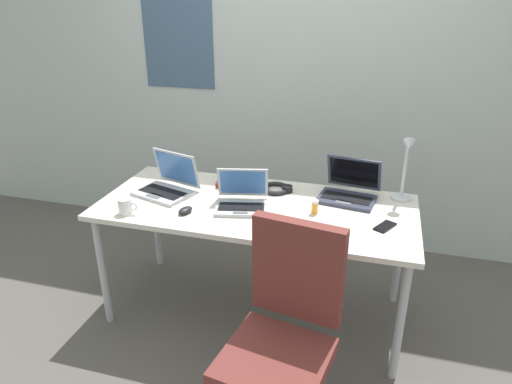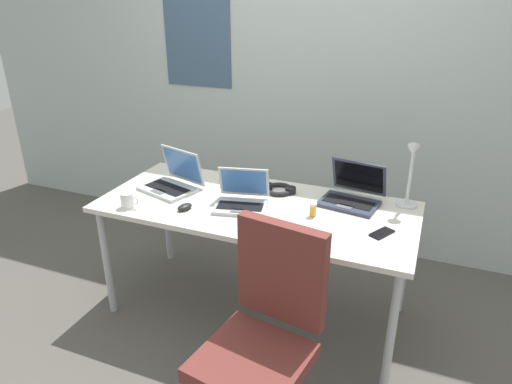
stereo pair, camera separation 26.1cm
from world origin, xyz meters
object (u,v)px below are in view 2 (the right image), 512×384
object	(u,v)px
desk_lamp	(410,175)
external_keyboard	(289,237)
laptop_near_lamp	(241,199)
computer_mouse	(185,207)
pill_bottle	(313,209)
headphones	(279,189)
office_chair	(262,354)
book_stack	(240,179)
laptop_back_right	(172,182)
laptop_near_mouse	(352,195)
cell_phone	(382,233)
coffee_mug	(128,200)

from	to	relation	value
desk_lamp	external_keyboard	size ratio (longest dim) A/B	1.21
laptop_near_lamp	computer_mouse	distance (m)	0.32
laptop_near_lamp	pill_bottle	distance (m)	0.41
external_keyboard	headphones	size ratio (longest dim) A/B	1.54
computer_mouse	office_chair	bearing A→B (deg)	-20.25
office_chair	external_keyboard	bearing A→B (deg)	93.84
external_keyboard	pill_bottle	world-z (taller)	pill_bottle
book_stack	office_chair	size ratio (longest dim) A/B	0.22
laptop_back_right	headphones	world-z (taller)	laptop_back_right
headphones	book_stack	bearing A→B (deg)	177.37
book_stack	office_chair	xyz separation A→B (m)	(0.53, -0.99, -0.38)
laptop_near_mouse	headphones	size ratio (longest dim) A/B	1.69
pill_bottle	laptop_near_mouse	bearing A→B (deg)	57.90
external_keyboard	office_chair	bearing A→B (deg)	-80.81
cell_phone	external_keyboard	bearing A→B (deg)	-123.85
headphones	desk_lamp	bearing A→B (deg)	3.67
laptop_near_mouse	headphones	bearing A→B (deg)	-178.96
laptop_near_mouse	headphones	world-z (taller)	laptop_near_mouse
external_keyboard	office_chair	size ratio (longest dim) A/B	0.34
laptop_near_lamp	cell_phone	size ratio (longest dim) A/B	2.51
laptop_near_lamp	laptop_near_mouse	xyz separation A→B (m)	(0.57, 0.29, 0.00)
computer_mouse	cell_phone	world-z (taller)	computer_mouse
laptop_near_lamp	office_chair	xyz separation A→B (m)	(0.40, -0.70, -0.39)
external_keyboard	office_chair	xyz separation A→B (m)	(0.03, -0.44, -0.35)
pill_bottle	laptop_near_lamp	bearing A→B (deg)	-175.62
laptop_near_mouse	computer_mouse	size ratio (longest dim) A/B	3.78
external_keyboard	cell_phone	size ratio (longest dim) A/B	2.43
desk_lamp	office_chair	world-z (taller)	desk_lamp
laptop_back_right	laptop_near_lamp	bearing A→B (deg)	-8.32
desk_lamp	laptop_near_lamp	xyz separation A→B (m)	(-0.87, -0.33, -0.15)
laptop_near_mouse	pill_bottle	world-z (taller)	laptop_near_mouse
cell_phone	coffee_mug	xyz separation A→B (m)	(-1.38, -0.21, 0.04)
laptop_near_lamp	pill_bottle	world-z (taller)	laptop_near_lamp
external_keyboard	computer_mouse	world-z (taller)	computer_mouse
laptop_back_right	desk_lamp	bearing A→B (deg)	10.54
laptop_near_mouse	laptop_near_lamp	bearing A→B (deg)	-153.25
laptop_near_lamp	pill_bottle	size ratio (longest dim) A/B	4.33
cell_phone	laptop_back_right	bearing A→B (deg)	-156.21
headphones	coffee_mug	bearing A→B (deg)	-143.71
laptop_near_lamp	coffee_mug	size ratio (longest dim) A/B	3.02
computer_mouse	headphones	distance (m)	0.60
laptop_back_right	office_chair	bearing A→B (deg)	-40.83
laptop_near_mouse	office_chair	size ratio (longest dim) A/B	0.37
cell_phone	coffee_mug	distance (m)	1.40
cell_phone	laptop_near_mouse	bearing A→B (deg)	152.81
coffee_mug	computer_mouse	bearing A→B (deg)	16.00
laptop_near_mouse	computer_mouse	bearing A→B (deg)	-152.25
pill_bottle	office_chair	xyz separation A→B (m)	(-0.01, -0.73, -0.38)
desk_lamp	book_stack	size ratio (longest dim) A/B	1.88
book_stack	laptop_back_right	bearing A→B (deg)	-148.77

